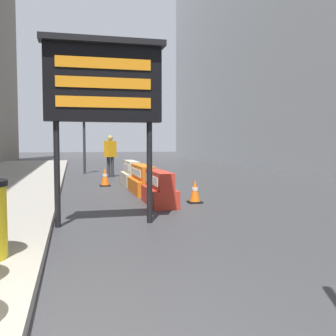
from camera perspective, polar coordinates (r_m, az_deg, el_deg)
The scene contains 8 objects.
message_board at distance 6.95m, azimuth -9.32°, elevation 11.91°, with size 2.11×0.36×3.19m.
jersey_barrier_red_striped at distance 9.12m, azimuth -1.28°, elevation -3.20°, with size 0.57×1.61×0.78m.
jersey_barrier_orange_near at distance 11.24m, azimuth -3.68°, elevation -1.87°, with size 0.62×1.94×0.80m.
jersey_barrier_cream at distance 13.46m, azimuth -5.36°, elevation -0.92°, with size 0.55×1.72×0.82m.
traffic_cone_near at distance 9.41m, azimuth 3.93°, elevation -3.39°, with size 0.32×0.32×0.57m.
traffic_cone_mid at distance 13.19m, azimuth -9.13°, elevation -1.29°, with size 0.35×0.35×0.63m.
traffic_light_near_curb at distance 18.68m, azimuth -12.09°, elevation 7.05°, with size 0.28×0.45×3.52m.
pedestrian_worker at distance 16.64m, azimuth -8.38°, elevation 2.25°, with size 0.53×0.48×1.75m.
Camera 1 is at (0.35, -2.35, 1.43)m, focal length 42.00 mm.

